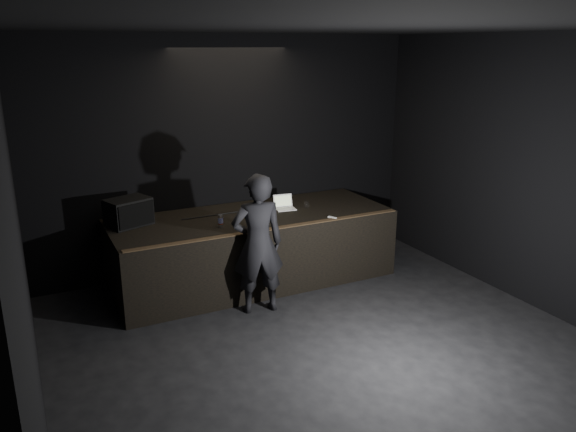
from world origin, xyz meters
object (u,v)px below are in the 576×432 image
Objects in this scene: stage_monitor at (129,212)px; stage_riser at (253,248)px; beer_can at (221,221)px; person at (258,244)px; laptop at (284,205)px.

stage_riser is at bearing -29.95° from stage_monitor.
stage_riser is 0.89m from beer_can.
person is (1.34, -1.25, -0.27)m from stage_monitor.
person reaches higher than laptop.
laptop is 0.17× the size of person.
stage_monitor reaches higher than beer_can.
person is at bearing -122.83° from laptop.
person is (-0.88, -1.04, -0.14)m from laptop.
beer_can is at bearing -151.56° from stage_riser.
stage_riser is 6.11× the size of stage_monitor.
stage_monitor is 2.05× the size of laptop.
stage_monitor is at bearing -177.82° from laptop.
laptop reaches higher than beer_can.
stage_riser is at bearing 28.44° from beer_can.
stage_monitor is at bearing -33.86° from person.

